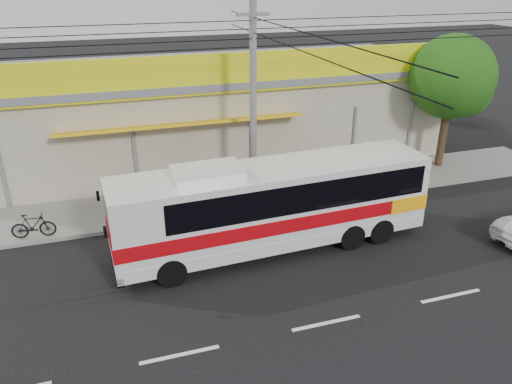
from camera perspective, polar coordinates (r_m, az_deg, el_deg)
ground at (r=15.94m, az=4.19°, el=-9.32°), size 120.00×120.00×0.00m
sidewalk at (r=20.88m, az=-1.86°, el=-0.43°), size 30.00×3.20×0.15m
lane_markings at (r=14.11m, az=8.05°, el=-14.62°), size 50.00×0.12×0.01m
storefront_building at (r=25.20m, az=-5.46°, el=9.23°), size 22.60×9.20×5.70m
coach_bus at (r=16.53m, az=2.55°, el=-0.99°), size 10.73×2.78×3.28m
motorbike_dark at (r=19.04m, az=-24.11°, el=-3.54°), size 1.53×0.57×0.90m
utility_pole at (r=18.62m, az=-0.35°, el=17.77°), size 34.00×14.00×8.11m
tree_near at (r=24.44m, az=21.76°, el=11.80°), size 3.76×3.76×6.23m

